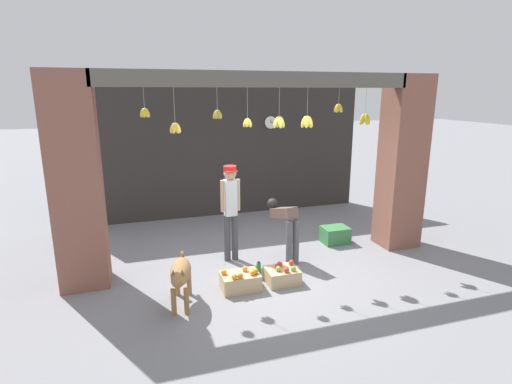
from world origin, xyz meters
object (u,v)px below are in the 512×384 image
shopkeeper (231,205)px  worker_stooping (286,223)px  fruit_crate_apples (282,275)px  dog (181,274)px  fruit_crate_oranges (240,281)px  produce_box_green (335,235)px  water_bottle (259,270)px  wall_clock (271,122)px

shopkeeper → worker_stooping: size_ratio=1.64×
worker_stooping → fruit_crate_apples: (-0.35, -0.77, -0.56)m
dog → fruit_crate_oranges: bearing=115.6°
worker_stooping → fruit_crate_oranges: size_ratio=1.81×
produce_box_green → water_bottle: 2.16m
dog → water_bottle: bearing=122.6°
wall_clock → dog: bearing=-124.1°
produce_box_green → wall_clock: wall_clock is taller
worker_stooping → wall_clock: bearing=62.1°
produce_box_green → fruit_crate_oranges: bearing=-150.5°
water_bottle → wall_clock: 4.26m
shopkeeper → fruit_crate_oranges: (-0.13, -1.08, -0.86)m
worker_stooping → produce_box_green: bearing=8.3°
fruit_crate_oranges → produce_box_green: bearing=29.5°
fruit_crate_apples → fruit_crate_oranges: bearing=-178.8°
water_bottle → wall_clock: (1.40, 3.46, 2.04)m
dog → fruit_crate_apples: dog is taller
worker_stooping → fruit_crate_apples: bearing=-128.0°
shopkeeper → wall_clock: bearing=-123.6°
fruit_crate_oranges → fruit_crate_apples: fruit_crate_oranges is taller
produce_box_green → wall_clock: (-0.50, 2.44, 2.02)m
dog → water_bottle: 1.41m
shopkeeper → fruit_crate_oranges: size_ratio=2.95×
dog → produce_box_green: dog is taller
worker_stooping → fruit_crate_apples: worker_stooping is taller
fruit_crate_apples → water_bottle: size_ratio=1.76×
dog → worker_stooping: worker_stooping is taller
shopkeeper → produce_box_green: shopkeeper is taller
shopkeeper → water_bottle: (0.24, -0.82, -0.87)m
worker_stooping → produce_box_green: size_ratio=2.03×
wall_clock → fruit_crate_oranges: bearing=-115.5°
produce_box_green → water_bottle: size_ratio=1.81×
dog → shopkeeper: shopkeeper is taller
water_bottle → fruit_crate_apples: bearing=-39.3°
wall_clock → worker_stooping: bearing=-104.3°
wall_clock → water_bottle: bearing=-112.1°
worker_stooping → fruit_crate_apples: 1.01m
dog → fruit_crate_apples: 1.63m
shopkeeper → water_bottle: size_ratio=5.99×
shopkeeper → wall_clock: size_ratio=5.49×
dog → worker_stooping: (1.93, 1.01, 0.21)m
water_bottle → wall_clock: bearing=67.9°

